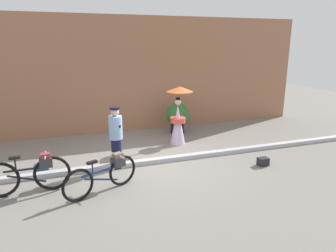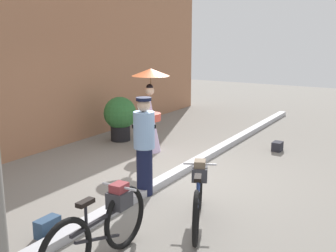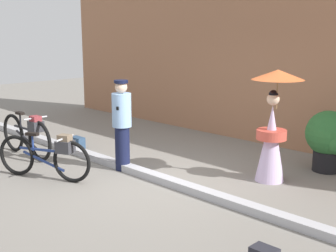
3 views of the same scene
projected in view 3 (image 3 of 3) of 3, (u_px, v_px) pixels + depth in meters
ground_plane at (159, 182)px, 7.40m from camera, size 30.00×30.00×0.00m
building_wall at (281, 50)px, 9.44m from camera, size 14.00×0.40×4.07m
sidewalk_curb at (159, 178)px, 7.38m from camera, size 14.00×0.20×0.12m
bicycle_near_officer at (48, 155)px, 7.44m from camera, size 1.66×0.80×0.79m
bicycle_far_side at (27, 134)px, 8.79m from camera, size 1.80×0.48×0.86m
person_officer at (122, 123)px, 7.87m from camera, size 0.34×0.35×1.61m
person_with_parasol at (273, 125)px, 7.26m from camera, size 0.83×0.83×1.84m
potted_plant_by_door at (329, 138)px, 7.82m from camera, size 0.82×0.80×1.08m
backpack_spare at (77, 142)px, 9.48m from camera, size 0.33×0.17×0.24m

